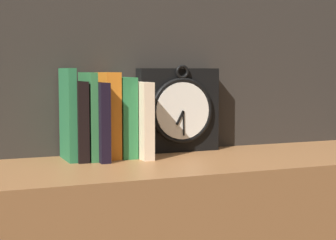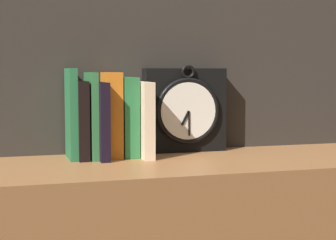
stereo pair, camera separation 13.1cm
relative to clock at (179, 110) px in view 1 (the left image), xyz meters
name	(u,v)px [view 1 (the left image)]	position (x,y,z in m)	size (l,w,h in m)	color
clock	(179,110)	(0.00, 0.00, 0.00)	(0.22, 0.06, 0.23)	black
book_slot0_green	(68,114)	(-0.30, -0.03, 0.00)	(0.02, 0.12, 0.22)	#24673C
book_slot1_black	(78,121)	(-0.28, -0.04, -0.02)	(0.03, 0.13, 0.19)	black
book_slot2_green	(88,116)	(-0.25, -0.04, -0.01)	(0.02, 0.13, 0.21)	#2F6F3B
book_slot3_black	(98,121)	(-0.23, -0.05, -0.02)	(0.02, 0.15, 0.19)	black
book_slot4_orange	(108,115)	(-0.20, -0.03, -0.01)	(0.04, 0.11, 0.21)	orange
book_slot5_green	(124,117)	(-0.16, -0.03, -0.01)	(0.04, 0.11, 0.20)	#28723D
book_slot6_cream	(139,120)	(-0.13, -0.05, -0.02)	(0.03, 0.15, 0.19)	beige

